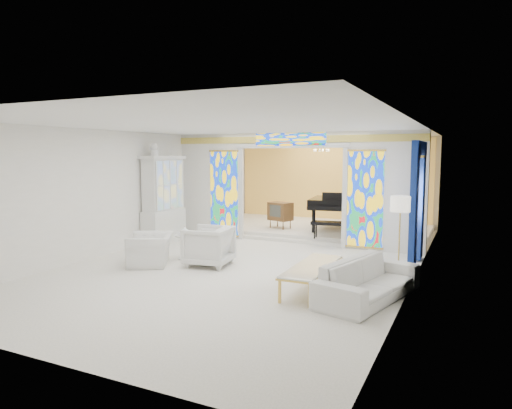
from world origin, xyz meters
The scene contains 24 objects.
floor centered at (0.00, 0.00, 0.00)m, with size 12.00×12.00×0.00m, color white.
ceiling centered at (0.00, 0.00, 3.00)m, with size 7.00×12.00×0.02m, color white.
wall_back centered at (0.00, 6.00, 1.50)m, with size 7.00×0.02×3.00m, color silver.
wall_front centered at (0.00, -6.00, 1.50)m, with size 7.00×0.02×3.00m, color silver.
wall_left centered at (-3.50, 0.00, 1.50)m, with size 0.02×12.00×3.00m, color silver.
wall_right centered at (3.50, 0.00, 1.50)m, with size 0.02×12.00×3.00m, color silver.
partition_wall centered at (0.00, 2.00, 1.65)m, with size 7.00×0.22×3.00m.
stained_glass_left centered at (-2.03, 1.89, 1.30)m, with size 0.90×0.04×2.40m, color gold.
stained_glass_right centered at (2.03, 1.89, 1.30)m, with size 0.90×0.04×2.40m, color gold.
stained_glass_transom centered at (0.00, 1.89, 2.82)m, with size 2.00×0.04×0.34m, color gold.
alcove_platform centered at (0.00, 4.10, 0.09)m, with size 6.80×3.80×0.18m, color white.
gold_curtain_back centered at (0.00, 5.88, 1.50)m, with size 6.70×0.10×2.90m, color #EDB652.
chandelier centered at (0.20, 4.00, 2.55)m, with size 0.48×0.48×0.30m, color gold.
blue_drapes centered at (3.40, 0.70, 1.58)m, with size 0.14×1.85×2.65m.
china_cabinet centered at (-3.22, 0.60, 1.17)m, with size 0.56×1.46×2.72m.
armchair_left centered at (-1.89, -1.67, 0.34)m, with size 1.04×0.91×0.68m, color white.
armchair_right centered at (-0.69, -1.18, 0.43)m, with size 0.92×0.95×0.87m, color silver.
sofa centered at (2.95, -2.04, 0.33)m, with size 2.28×0.89×0.67m, color white.
side_table centered at (-1.51, -0.91, 0.38)m, with size 0.52×0.52×0.57m.
vase centered at (-1.51, -0.91, 0.68)m, with size 0.20×0.20×0.20m, color white.
coffee_table centered at (1.92, -1.93, 0.41)m, with size 0.66×2.01×0.45m.
floor_lamp centered at (3.17, -0.21, 1.37)m, with size 0.40×0.40×1.60m.
grand_piano centered at (0.97, 3.77, 0.96)m, with size 1.97×3.06×1.16m.
tv_console centered at (-0.81, 3.18, 0.69)m, with size 0.80×0.66×0.79m.
Camera 1 is at (4.45, -9.56, 2.42)m, focal length 32.00 mm.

